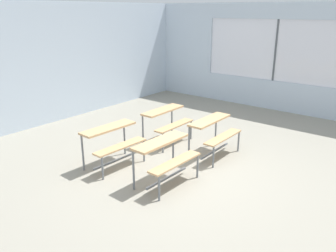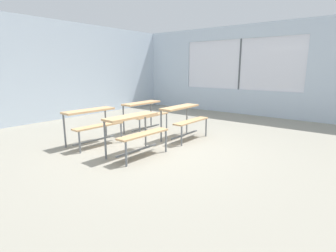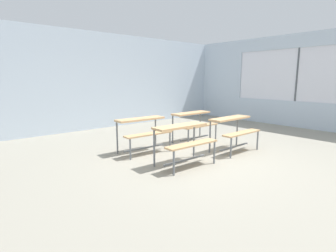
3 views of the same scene
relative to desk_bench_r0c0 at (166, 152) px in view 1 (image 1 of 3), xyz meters
name	(u,v)px [view 1 (image 1 of 3)]	position (x,y,z in m)	size (l,w,h in m)	color
ground	(186,174)	(0.51, -0.06, -0.59)	(10.00, 9.00, 0.05)	gray
wall_back	(37,65)	(0.51, 4.44, 0.94)	(10.00, 0.12, 3.00)	silver
wall_right	(297,62)	(5.51, -0.19, 0.88)	(0.12, 9.00, 3.00)	silver
desk_bench_r0c0	(166,152)	(0.00, 0.00, 0.00)	(1.12, 0.63, 0.74)	tan
desk_bench_r0c1	(214,129)	(1.50, -0.02, 0.00)	(1.10, 0.59, 0.74)	tan
desk_bench_r1c0	(113,137)	(-0.07, 1.19, 0.00)	(1.13, 0.64, 0.74)	tan
desk_bench_r1c1	(167,118)	(1.47, 1.15, 0.00)	(1.10, 0.59, 0.74)	tan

